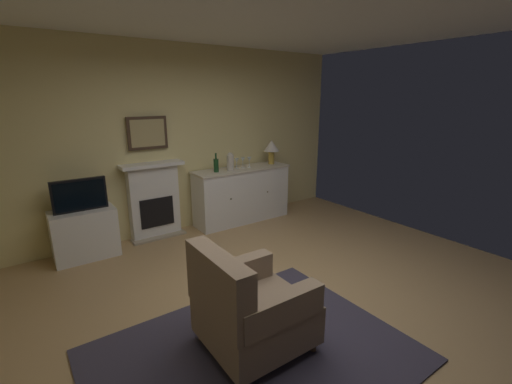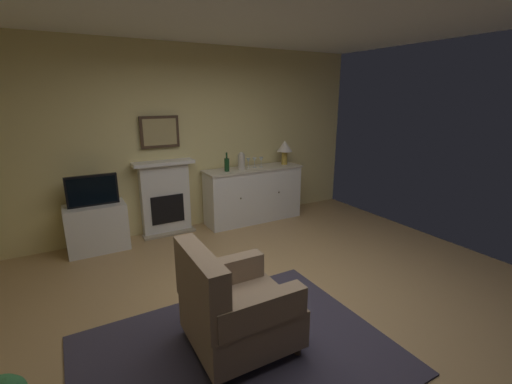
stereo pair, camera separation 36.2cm
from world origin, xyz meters
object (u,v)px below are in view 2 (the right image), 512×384
Objects in this scene: framed_picture at (160,132)px; tv_set at (92,190)px; fireplace_unit at (165,197)px; sideboard_cabinet at (253,194)px; wine_glass_left at (248,161)px; wine_glass_right at (261,160)px; armchair at (234,307)px; tv_cabinet at (97,228)px; wine_glass_center at (255,160)px; table_lamp at (285,148)px; wine_bottle at (227,164)px; vase_decorative at (241,161)px.

framed_picture is 0.89× the size of tv_set.
sideboard_cabinet is (1.39, -0.18, -0.10)m from fireplace_unit.
wine_glass_left and wine_glass_right have the same top height.
armchair is at bearing -94.77° from fireplace_unit.
wine_glass_left is at bearing 0.07° from tv_cabinet.
wine_glass_left is 0.11m from wine_glass_center.
tv_set reaches higher than sideboard_cabinet.
fireplace_unit is 1.61m from wine_glass_right.
table_lamp is 1.38× the size of wine_bottle.
sideboard_cabinet is 2.40m from tv_set.
tv_cabinet is (-2.40, 0.01, -0.69)m from wine_glass_center.
tv_cabinet is at bearing 179.37° from wine_glass_right.
armchair is at bearing -74.04° from tv_cabinet.
table_lamp reaches higher than wine_glass_left.
table_lamp reaches higher than tv_cabinet.
wine_bottle is at bearing -1.32° from tv_cabinet.
fireplace_unit is 1.20× the size of armchair.
fireplace_unit is 1.40m from wine_glass_left.
sideboard_cabinet is 9.80× the size of wine_glass_left.
armchair is (-1.65, -2.60, -0.63)m from wine_glass_center.
armchair is at bearing -124.43° from wine_glass_right.
framed_picture is (0.00, 0.05, 0.96)m from fireplace_unit.
wine_bottle is 2.01m from tv_cabinet.
sideboard_cabinet is 9.80× the size of wine_glass_right.
wine_bottle is at bearing -175.71° from wine_glass_center.
wine_glass_center reaches higher than sideboard_cabinet.
framed_picture reaches higher than wine_glass_center.
armchair is (0.74, -2.60, 0.07)m from tv_cabinet.
wine_glass_right reaches higher than tv_set.
sideboard_cabinet is 1.76× the size of armchair.
table_lamp is at bearing -6.36° from framed_picture.
wine_bottle reaches higher than sideboard_cabinet.
wine_glass_right is at bearing 55.57° from armchair.
armchair is at bearing -120.67° from wine_glass_left.
framed_picture is at bearing 170.93° from sideboard_cabinet.
wine_glass_center is at bearing 16.98° from sideboard_cabinet.
fireplace_unit is 3.79× the size of wine_bottle.
framed_picture is 0.60× the size of armchair.
framed_picture reaches higher than wine_bottle.
sideboard_cabinet is 5.75× the size of vase_decorative.
wine_bottle reaches higher than fireplace_unit.
table_lamp is 1.09m from wine_bottle.
vase_decorative is at bearing -1.75° from tv_cabinet.
wine_glass_left is (0.40, 0.05, 0.01)m from wine_bottle.
armchair is (-1.76, -2.57, -0.63)m from wine_glass_right.
wine_glass_left reaches higher than sideboard_cabinet.
wine_glass_left is 2.30m from tv_set.
wine_glass_left is 1.00× the size of wine_glass_center.
wine_glass_left and wine_glass_center have the same top height.
vase_decorative reaches higher than wine_glass_left.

